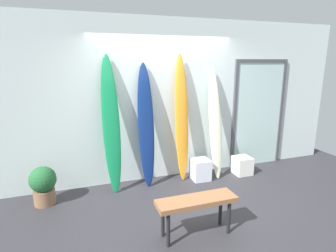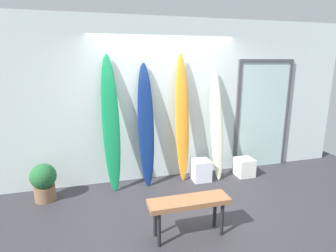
# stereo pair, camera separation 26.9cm
# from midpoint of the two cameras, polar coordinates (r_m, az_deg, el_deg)

# --- Properties ---
(ground) EXTENTS (8.00, 8.00, 0.04)m
(ground) POSITION_cam_midpoint_polar(r_m,az_deg,el_deg) (4.16, 2.60, -16.95)
(ground) COLOR #312F34
(wall_back) EXTENTS (7.20, 0.20, 2.80)m
(wall_back) POSITION_cam_midpoint_polar(r_m,az_deg,el_deg) (4.87, -2.90, 5.35)
(wall_back) COLOR silver
(wall_back) RESTS_ON ground
(surfboard_emerald) EXTENTS (0.29, 0.42, 2.19)m
(surfboard_emerald) POSITION_cam_midpoint_polar(r_m,az_deg,el_deg) (4.44, -13.50, 0.06)
(surfboard_emerald) COLOR #15834B
(surfboard_emerald) RESTS_ON ground
(surfboard_navy) EXTENTS (0.28, 0.38, 2.06)m
(surfboard_navy) POSITION_cam_midpoint_polar(r_m,az_deg,el_deg) (4.56, -6.30, 0.02)
(surfboard_navy) COLOR navy
(surfboard_navy) RESTS_ON ground
(surfboard_sunset) EXTENTS (0.24, 0.30, 2.21)m
(surfboard_sunset) POSITION_cam_midpoint_polar(r_m,az_deg,el_deg) (4.74, 1.22, 1.52)
(surfboard_sunset) COLOR orange
(surfboard_sunset) RESTS_ON ground
(surfboard_ivory) EXTENTS (0.24, 0.46, 1.98)m
(surfboard_ivory) POSITION_cam_midpoint_polar(r_m,az_deg,el_deg) (4.94, 8.31, 0.34)
(surfboard_ivory) COLOR #E9E9C8
(surfboard_ivory) RESTS_ON ground
(display_block_left) EXTENTS (0.31, 0.31, 0.33)m
(display_block_left) POSITION_cam_midpoint_polar(r_m,az_deg,el_deg) (5.35, 13.83, -8.01)
(display_block_left) COLOR silver
(display_block_left) RESTS_ON ground
(display_block_center) EXTENTS (0.32, 0.32, 0.37)m
(display_block_center) POSITION_cam_midpoint_polar(r_m,az_deg,el_deg) (4.98, 5.23, -9.03)
(display_block_center) COLOR silver
(display_block_center) RESTS_ON ground
(glass_door) EXTENTS (1.16, 0.06, 2.12)m
(glass_door) POSITION_cam_midpoint_polar(r_m,az_deg,el_deg) (5.69, 17.03, 2.79)
(glass_door) COLOR silver
(glass_door) RESTS_ON ground
(potted_plant) EXTENTS (0.38, 0.38, 0.58)m
(potted_plant) POSITION_cam_midpoint_polar(r_m,az_deg,el_deg) (4.55, -26.20, -10.87)
(potted_plant) COLOR brown
(potted_plant) RESTS_ON ground
(bench) EXTENTS (0.98, 0.29, 0.49)m
(bench) POSITION_cam_midpoint_polar(r_m,az_deg,el_deg) (3.40, 3.63, -15.93)
(bench) COLOR #92603D
(bench) RESTS_ON ground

